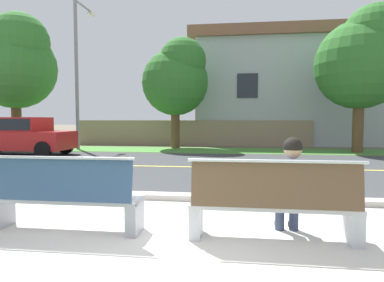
# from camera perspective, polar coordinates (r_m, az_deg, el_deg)

# --- Properties ---
(ground_plane) EXTENTS (140.00, 140.00, 0.00)m
(ground_plane) POSITION_cam_1_polar(r_m,az_deg,el_deg) (11.69, 3.16, -3.47)
(ground_plane) COLOR #665B4C
(sidewalk_pavement) EXTENTS (44.00, 3.60, 0.01)m
(sidewalk_pavement) POSITION_cam_1_polar(r_m,az_deg,el_deg) (4.32, -4.87, -16.03)
(sidewalk_pavement) COLOR beige
(sidewalk_pavement) RESTS_ON ground_plane
(curb_edge) EXTENTS (44.00, 0.30, 0.11)m
(curb_edge) POSITION_cam_1_polar(r_m,az_deg,el_deg) (6.15, -0.92, -9.53)
(curb_edge) COLOR #ADA89E
(curb_edge) RESTS_ON ground_plane
(street_asphalt) EXTENTS (52.00, 8.00, 0.01)m
(street_asphalt) POSITION_cam_1_polar(r_m,az_deg,el_deg) (10.21, 2.51, -4.50)
(street_asphalt) COLOR #383A3D
(street_asphalt) RESTS_ON ground_plane
(road_centre_line) EXTENTS (48.00, 0.14, 0.01)m
(road_centre_line) POSITION_cam_1_polar(r_m,az_deg,el_deg) (10.21, 2.51, -4.47)
(road_centre_line) COLOR #E0CC4C
(road_centre_line) RESTS_ON ground_plane
(far_verge_grass) EXTENTS (48.00, 2.80, 0.02)m
(far_verge_grass) POSITION_cam_1_polar(r_m,az_deg,el_deg) (15.73, 4.29, -1.59)
(far_verge_grass) COLOR #478438
(far_verge_grass) RESTS_ON ground_plane
(bench_left) EXTENTS (2.00, 0.48, 1.01)m
(bench_left) POSITION_cam_1_polar(r_m,az_deg,el_deg) (4.67, -21.06, -8.90)
(bench_left) COLOR #9EA0A8
(bench_left) RESTS_ON ground_plane
(bench_right) EXTENTS (2.00, 0.48, 1.01)m
(bench_right) POSITION_cam_1_polar(r_m,az_deg,el_deg) (4.15, 13.64, -10.36)
(bench_right) COLOR silver
(bench_right) RESTS_ON ground_plane
(seated_person_blue) EXTENTS (0.52, 0.68, 1.25)m
(seated_person_blue) POSITION_cam_1_polar(r_m,az_deg,el_deg) (4.30, 16.43, -7.01)
(seated_person_blue) COLOR #333D56
(seated_person_blue) RESTS_ON ground_plane
(car_red_near) EXTENTS (4.30, 1.86, 1.54)m
(car_red_near) POSITION_cam_1_polar(r_m,az_deg,el_deg) (15.24, -27.50, 1.01)
(car_red_near) COLOR red
(car_red_near) RESTS_ON ground_plane
(streetlamp) EXTENTS (0.24, 2.10, 7.23)m
(streetlamp) POSITION_cam_1_polar(r_m,az_deg,el_deg) (17.38, -18.74, 12.34)
(streetlamp) COLOR gray
(streetlamp) RESTS_ON ground_plane
(shade_tree_far_left) EXTENTS (3.97, 3.97, 6.56)m
(shade_tree_far_left) POSITION_cam_1_polar(r_m,az_deg,el_deg) (18.91, -27.72, 11.81)
(shade_tree_far_left) COLOR brown
(shade_tree_far_left) RESTS_ON ground_plane
(shade_tree_left) EXTENTS (3.30, 3.30, 5.44)m
(shade_tree_left) POSITION_cam_1_polar(r_m,az_deg,el_deg) (16.93, -2.55, 10.74)
(shade_tree_left) COLOR brown
(shade_tree_left) RESTS_ON ground_plane
(shade_tree_centre) EXTENTS (3.81, 3.81, 6.28)m
(shade_tree_centre) POSITION_cam_1_polar(r_m,az_deg,el_deg) (16.50, 27.13, 12.44)
(shade_tree_centre) COLOR brown
(shade_tree_centre) RESTS_ON ground_plane
(garden_wall) EXTENTS (13.00, 0.36, 1.40)m
(garden_wall) POSITION_cam_1_polar(r_m,az_deg,el_deg) (18.59, -0.26, 1.38)
(garden_wall) COLOR gray
(garden_wall) RESTS_ON ground_plane
(house_across_street) EXTENTS (11.13, 6.91, 6.53)m
(house_across_street) POSITION_cam_1_polar(r_m,az_deg,el_deg) (21.87, 15.27, 8.44)
(house_across_street) COLOR #A3ADB2
(house_across_street) RESTS_ON ground_plane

